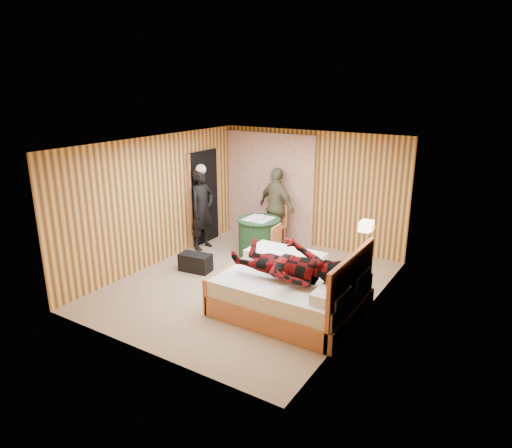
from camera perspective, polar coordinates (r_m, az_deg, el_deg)
The scene contains 23 objects.
floor at distance 8.20m, azimuth -0.99°, elevation -7.57°, with size 4.20×5.00×0.01m, color tan.
ceiling at distance 7.50m, azimuth -1.09°, elevation 10.03°, with size 4.20×5.00×0.01m, color white.
wall_back at distance 9.88m, azimuth 6.93°, elevation 4.32°, with size 4.20×0.02×2.50m, color #EFBE5B.
wall_left at distance 9.04m, azimuth -12.28°, elevation 2.83°, with size 0.02×5.00×2.50m, color #EFBE5B.
wall_right at distance 6.89m, azimuth 13.76°, elevation -1.83°, with size 0.02×5.00×2.50m, color #EFBE5B.
curtain at distance 10.28m, azimuth 1.70°, elevation 4.67°, with size 2.20×0.08×2.40m, color beige.
doorway at distance 10.08m, azimuth -6.51°, elevation 3.29°, with size 0.06×0.90×2.05m, color black.
wall_lamp at distance 7.34m, azimuth 13.62°, elevation -0.24°, with size 0.26×0.24×0.16m.
bed at distance 7.21m, azimuth 4.66°, elevation -8.34°, with size 2.14×1.68×1.16m.
nightstand at distance 7.42m, azimuth 11.88°, elevation -8.47°, with size 0.40×0.54×0.52m.
round_table at distance 9.42m, azimuth 0.33°, elevation -1.59°, with size 0.89×0.89×0.79m.
chair_far at distance 9.95m, azimuth 2.52°, elevation 0.29°, with size 0.47×0.47×0.93m.
chair_near at distance 8.73m, azimuth 1.96°, elevation -2.40°, with size 0.42×0.42×0.87m.
duffel_bag at distance 8.78m, azimuth -7.57°, elevation -4.79°, with size 0.60×0.32×0.34m, color black.
sneaker_left at distance 9.09m, azimuth 2.80°, elevation -4.57°, with size 0.29×0.12×0.13m, color white.
sneaker_right at distance 8.58m, azimuth 0.93°, elevation -5.94°, with size 0.29×0.12×0.13m, color white.
woman_standing at distance 9.74m, azimuth -6.74°, elevation 1.88°, with size 0.64×0.42×1.75m, color black.
man_at_table at distance 9.90m, azimuth 2.61°, elevation 2.15°, with size 1.01×0.42×1.72m, color brown.
man_on_bed at distance 6.75m, azimuth 4.12°, elevation -3.96°, with size 1.77×0.67×0.86m, color maroon.
book_lower at distance 7.27m, azimuth 11.86°, elevation -6.77°, with size 0.17×0.22×0.02m, color white.
book_upper at distance 7.26m, azimuth 11.87°, elevation -6.62°, with size 0.16×0.22×0.02m, color white.
cup_nightstand at distance 7.41m, azimuth 12.37°, elevation -6.01°, with size 0.10×0.10×0.09m, color white.
cup_table at distance 9.19m, azimuth 0.70°, elevation 0.82°, with size 0.12×0.12×0.10m, color white.
Camera 1 is at (4.07, -6.23, 3.45)m, focal length 32.00 mm.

